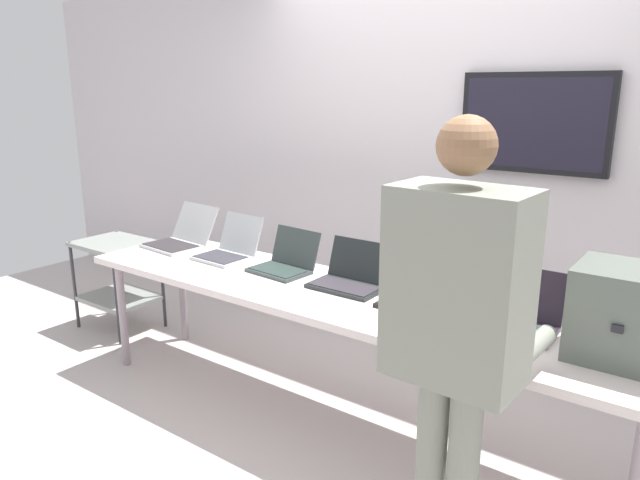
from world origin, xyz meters
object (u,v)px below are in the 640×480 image
Objects in this scene: laptop_station_3 at (351,277)px; laptop_station_5 at (519,315)px; laptop_station_0 at (181,237)px; person at (457,320)px; laptop_station_1 at (229,248)px; storage_cart at (117,271)px; laptop_station_4 at (427,292)px; laptop_station_2 at (285,262)px; workbench at (333,301)px; equipment_box at (626,314)px.

laptop_station_5 is (0.90, -0.03, 0.00)m from laptop_station_3.
laptop_station_0 is 2.40m from person.
laptop_station_5 is (1.80, -0.04, 0.00)m from laptop_station_1.
person reaches higher than laptop_station_0.
laptop_station_3 is at bearing -0.93° from laptop_station_0.
laptop_station_5 is at bearing 90.62° from person.
laptop_station_4 is at bearing 0.23° from storage_cart.
laptop_station_4 reaches higher than laptop_station_0.
laptop_station_1 is 1.01× the size of laptop_station_2.
laptop_station_5 is 0.19× the size of person.
laptop_station_2 reaches higher than workbench.
storage_cart is at bearing -177.27° from laptop_station_0.
laptop_station_4 is (-0.88, 0.09, -0.12)m from equipment_box.
workbench is 8.93× the size of laptop_station_2.
laptop_station_3 is at bearing -0.59° from laptop_station_2.
person is (2.27, -0.77, 0.22)m from laptop_station_0.
laptop_station_1 reaches higher than storage_cart.
person is at bearing -89.38° from laptop_station_5.
laptop_station_4 is (1.35, -0.01, 0.00)m from laptop_station_1.
laptop_station_1 is 0.91m from laptop_station_3.
equipment_box is 1.32m from laptop_station_3.
storage_cart is (-1.61, -0.02, -0.36)m from laptop_station_2.
storage_cart is (-0.70, -0.03, -0.36)m from laptop_station_0.
laptop_station_1 is 0.45m from laptop_station_2.
laptop_station_1 is at bearing 177.38° from equipment_box.
laptop_station_5 is (-0.42, 0.06, -0.12)m from equipment_box.
workbench is 1.87× the size of person.
laptop_station_1 is 0.53× the size of storage_cart.
laptop_station_2 is 1.57m from person.
laptop_station_2 is 1.35m from laptop_station_5.
person is (0.90, -0.75, 0.23)m from laptop_station_3.
equipment_box is 1.00× the size of laptop_station_3.
laptop_station_3 is at bearing 140.37° from person.
laptop_station_0 is 0.91m from laptop_station_2.
laptop_station_0 is at bearing 179.07° from laptop_station_3.
laptop_station_5 is at bearing 6.19° from workbench.
laptop_station_0 reaches higher than workbench.
laptop_station_4 reaches higher than laptop_station_3.
workbench is 8.36× the size of laptop_station_3.
workbench is at bearing -101.01° from laptop_station_3.
laptop_station_5 is at bearing -1.36° from laptop_station_2.
equipment_box is at bearing -3.95° from laptop_station_3.
equipment_box reaches higher than workbench.
laptop_station_4 reaches higher than storage_cart.
laptop_station_2 is at bearing 176.91° from equipment_box.
laptop_station_0 is at bearing 173.64° from workbench.
equipment_box is at bearing -1.35° from storage_cart.
laptop_station_1 is 0.21× the size of person.
laptop_station_0 is at bearing 178.90° from laptop_station_2.
laptop_station_4 is 0.22× the size of person.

